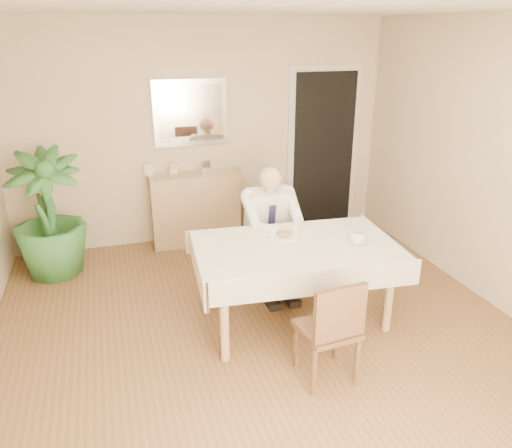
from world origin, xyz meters
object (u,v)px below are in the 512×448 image
object	(u,v)px
dining_table	(295,253)
sideboard	(197,209)
chair_far	(264,234)
potted_palm	(47,214)
seated_man	(273,226)
coffee_mug	(357,238)
chair_near	(332,327)

from	to	relation	value
dining_table	sideboard	world-z (taller)	sideboard
chair_far	potted_palm	world-z (taller)	potted_palm
dining_table	seated_man	size ratio (longest dim) A/B	1.44
chair_far	potted_palm	size ratio (longest dim) A/B	0.66
coffee_mug	potted_palm	distance (m)	3.15
dining_table	sideboard	xyz separation A→B (m)	(-0.47, 2.03, -0.24)
dining_table	sideboard	bearing A→B (deg)	107.51
chair_far	seated_man	bearing A→B (deg)	-91.58
seated_man	sideboard	distance (m)	1.54
chair_near	chair_far	bearing A→B (deg)	82.71
chair_far	chair_near	xyz separation A→B (m)	(-0.04, -1.73, -0.02)
dining_table	chair_far	bearing A→B (deg)	94.39
seated_man	potted_palm	world-z (taller)	potted_palm
coffee_mug	chair_far	bearing A→B (deg)	116.12
dining_table	potted_palm	bearing A→B (deg)	146.46
potted_palm	dining_table	bearing A→B (deg)	-37.93
coffee_mug	seated_man	bearing A→B (deg)	124.24
dining_table	coffee_mug	world-z (taller)	coffee_mug
dining_table	coffee_mug	xyz separation A→B (m)	(0.50, -0.14, 0.14)
chair_near	coffee_mug	world-z (taller)	coffee_mug
seated_man	coffee_mug	world-z (taller)	seated_man
dining_table	chair_far	world-z (taller)	chair_far
dining_table	seated_man	bearing A→B (deg)	94.39
chair_far	seated_man	world-z (taller)	seated_man
dining_table	chair_far	size ratio (longest dim) A/B	2.04
chair_far	seated_man	distance (m)	0.35
seated_man	coffee_mug	size ratio (longest dim) A/B	9.17
chair_near	sideboard	xyz separation A→B (m)	(-0.43, 2.88, -0.04)
coffee_mug	potted_palm	xyz separation A→B (m)	(-2.60, 1.78, -0.14)
chair_far	potted_palm	bearing A→B (deg)	158.59
dining_table	potted_palm	world-z (taller)	potted_palm
chair_near	seated_man	xyz separation A→B (m)	(0.04, 1.44, 0.22)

